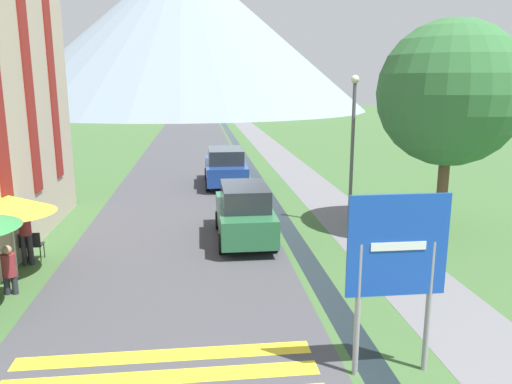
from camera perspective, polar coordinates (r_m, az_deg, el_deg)
The scene contains 16 objects.
ground_plane at distance 24.51m, azimuth -2.25°, elevation 0.81°, with size 160.00×160.00×0.00m, color #3D6033.
road at distance 34.31m, azimuth -7.70°, elevation 4.09°, with size 6.40×60.00×0.01m.
footpath at distance 34.72m, azimuth 2.44°, elevation 4.29°, with size 2.20×60.00×0.01m.
drainage_channel at distance 34.43m, azimuth -1.52°, elevation 4.23°, with size 0.60×60.00×0.00m.
crosswalk_marking at distance 9.28m, azimuth -10.63°, elevation -20.09°, with size 5.44×1.84×0.01m.
mountain_distant at distance 93.17m, azimuth -8.29°, elevation 17.65°, with size 64.27×64.27×26.97m.
road_sign at distance 8.69m, azimuth 15.79°, elevation -7.61°, with size 1.72×0.11×3.20m.
parked_car_near at distance 15.85m, azimuth -1.34°, elevation -2.34°, with size 1.75×4.19×1.82m.
parked_car_far at distance 24.38m, azimuth -3.52°, elevation 2.92°, with size 2.00×4.56×1.82m.
cafe_chair_far_left at distance 15.43m, azimuth -24.01°, elevation -5.39°, with size 0.40×0.40×0.85m.
cafe_chair_far_right at distance 15.52m, azimuth -25.12°, elevation -5.40°, with size 0.40×0.40×0.85m.
cafe_umbrella_middle_yellow at distance 14.00m, azimuth -26.36°, elevation -1.27°, with size 2.23×2.23×2.18m.
person_seated_near at distance 13.28m, azimuth -26.40°, elevation -7.73°, with size 0.32×0.32×1.22m.
person_standing_terrace at distance 15.07m, azimuth -24.86°, elevation -4.08°, with size 0.32×0.32×1.67m.
streetlamp at distance 17.44m, azimuth 10.99°, elevation 6.04°, with size 0.28×0.28×5.18m.
tree_by_path at distance 17.34m, azimuth 21.32°, elevation 10.44°, with size 4.65×4.65×6.93m.
Camera 1 is at (-1.78, -3.94, 4.98)m, focal length 35.00 mm.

